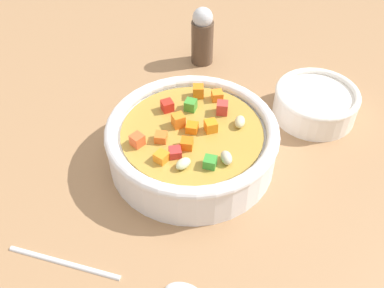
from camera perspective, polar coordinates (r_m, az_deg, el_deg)
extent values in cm
cube|color=#9E754F|center=(58.49, 0.00, -2.64)|extent=(140.00, 140.00, 2.00)
cylinder|color=white|center=(56.08, 0.00, -0.34)|extent=(20.92, 20.92, 4.67)
torus|color=white|center=(54.11, 0.00, 1.77)|extent=(21.29, 21.29, 1.63)
cylinder|color=#AF8C3A|center=(54.31, 0.00, 1.55)|extent=(17.43, 17.43, 0.40)
cube|color=orange|center=(53.54, 0.09, 1.82)|extent=(1.68, 1.68, 1.03)
cube|color=orange|center=(50.41, -3.92, -1.65)|extent=(1.95, 1.95, 1.13)
cube|color=orange|center=(58.74, 0.81, 6.75)|extent=(1.42, 1.42, 1.62)
cube|color=green|center=(56.75, -0.43, 5.00)|extent=(1.79, 1.79, 1.37)
cube|color=#C73933|center=(56.27, 3.88, 4.63)|extent=(1.59, 1.59, 1.61)
cube|color=orange|center=(52.76, -3.99, 0.87)|extent=(1.61, 1.61, 1.00)
cube|color=orange|center=(54.36, -1.75, 3.04)|extent=(1.80, 1.80, 1.64)
cube|color=orange|center=(51.75, -0.66, 0.04)|extent=(1.60, 1.60, 1.17)
cube|color=red|center=(56.74, -3.17, 4.91)|extent=(1.80, 1.80, 1.36)
cube|color=red|center=(50.90, -2.16, -1.08)|extent=(1.54, 1.54, 1.00)
ellipsoid|color=beige|center=(49.61, -1.13, -2.52)|extent=(2.21, 2.28, 1.11)
cube|color=orange|center=(53.75, 2.42, 2.25)|extent=(1.68, 1.68, 1.40)
cube|color=#EA5C2D|center=(52.39, -7.00, 0.51)|extent=(1.95, 1.95, 1.40)
ellipsoid|color=beige|center=(54.81, 6.13, 2.85)|extent=(2.18, 1.68, 1.19)
ellipsoid|color=beige|center=(50.26, 4.40, -1.75)|extent=(2.14, 1.59, 1.27)
cube|color=orange|center=(58.45, 3.23, 6.20)|extent=(1.51, 1.51, 1.21)
cube|color=green|center=(49.76, 2.32, -2.33)|extent=(1.74, 1.74, 1.16)
cylinder|color=silver|center=(50.29, -16.06, -14.23)|extent=(4.67, 12.29, 0.62)
cylinder|color=white|center=(65.38, 15.43, 4.86)|extent=(11.56, 11.56, 3.51)
torus|color=white|center=(64.17, 15.77, 6.21)|extent=(11.68, 11.68, 0.92)
cylinder|color=#4C3828|center=(72.86, 1.32, 12.86)|extent=(3.53, 3.53, 7.06)
sphere|color=silver|center=(70.66, 1.38, 15.84)|extent=(3.18, 3.18, 3.18)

